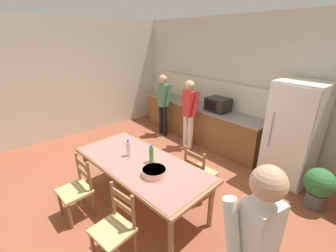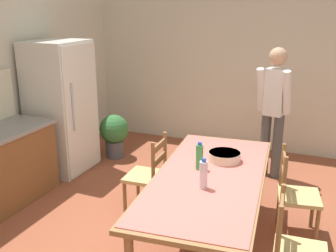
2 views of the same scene
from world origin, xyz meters
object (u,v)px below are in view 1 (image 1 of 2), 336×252
at_px(paper_bag, 188,95).
at_px(serving_bowl, 154,171).
at_px(microwave, 218,104).
at_px(chair_side_near_right, 115,228).
at_px(potted_plant, 319,186).
at_px(bottle_near_centre, 129,148).
at_px(chair_side_far_right, 199,173).
at_px(dining_table, 141,166).
at_px(person_at_counter, 189,111).
at_px(bottle_off_centre, 151,154).
at_px(refrigerator, 293,133).
at_px(person_at_sink, 163,102).
at_px(chair_side_near_left, 77,189).

distance_m(paper_bag, serving_bowl, 3.16).
distance_m(microwave, chair_side_near_right, 3.44).
bearing_deg(microwave, potted_plant, -10.89).
bearing_deg(serving_bowl, paper_bag, 127.69).
xyz_separation_m(paper_bag, bottle_near_centre, (1.27, -2.48, -0.18)).
bearing_deg(microwave, chair_side_far_right, -58.80).
bearing_deg(dining_table, serving_bowl, -5.41).
bearing_deg(microwave, chair_side_near_right, -70.36).
height_order(dining_table, potted_plant, dining_table).
distance_m(dining_table, serving_bowl, 0.41).
bearing_deg(person_at_counter, bottle_near_centre, -160.53).
xyz_separation_m(bottle_off_centre, potted_plant, (1.65, 1.89, -0.51)).
bearing_deg(refrigerator, paper_bag, 179.76).
xyz_separation_m(refrigerator, bottle_off_centre, (-0.99, -2.32, -0.01)).
height_order(microwave, bottle_near_centre, microwave).
bearing_deg(bottle_near_centre, dining_table, 5.31).
bearing_deg(paper_bag, potted_plant, -7.62).
height_order(refrigerator, chair_side_far_right, refrigerator).
height_order(person_at_sink, potted_plant, person_at_sink).
distance_m(dining_table, person_at_sink, 2.76).
relative_size(refrigerator, potted_plant, 2.71).
height_order(refrigerator, dining_table, refrigerator).
relative_size(dining_table, chair_side_far_right, 2.50).
height_order(microwave, serving_bowl, microwave).
bearing_deg(chair_side_near_left, chair_side_near_right, 1.14).
bearing_deg(person_at_counter, serving_bowl, -145.57).
bearing_deg(bottle_off_centre, bottle_near_centre, -157.17).
xyz_separation_m(dining_table, serving_bowl, (0.39, -0.04, 0.12)).
bearing_deg(person_at_counter, bottle_off_centre, -149.53).
distance_m(refrigerator, bottle_near_centre, 2.82).
bearing_deg(microwave, paper_bag, -179.54).
bearing_deg(potted_plant, dining_table, -130.89).
distance_m(microwave, bottle_near_centre, 2.51).
bearing_deg(person_at_sink, microwave, -69.61).
xyz_separation_m(chair_side_near_right, person_at_sink, (-2.48, 2.70, 0.45)).
bearing_deg(refrigerator, person_at_counter, -166.34).
bearing_deg(chair_side_near_right, microwave, 100.14).
height_order(microwave, paper_bag, paper_bag).
xyz_separation_m(refrigerator, microwave, (-1.67, 0.02, 0.14)).
distance_m(chair_side_far_right, potted_plant, 1.79).
relative_size(refrigerator, paper_bag, 5.02).
bearing_deg(chair_side_far_right, microwave, -61.69).
relative_size(bottle_off_centre, chair_side_near_left, 0.30).
bearing_deg(chair_side_near_left, potted_plant, 48.46).
bearing_deg(bottle_near_centre, paper_bag, 117.00).
xyz_separation_m(chair_side_far_right, person_at_counter, (-1.39, 1.13, 0.45)).
distance_m(microwave, bottle_off_centre, 2.44).
height_order(refrigerator, paper_bag, refrigerator).
bearing_deg(potted_plant, refrigerator, 147.03).
height_order(bottle_off_centre, serving_bowl, bottle_off_centre).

